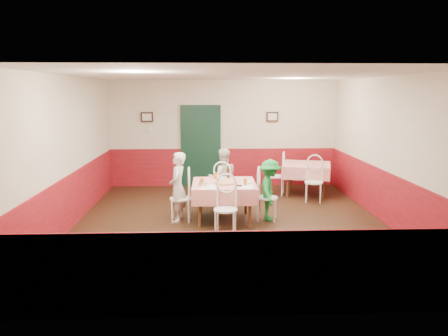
{
  "coord_description": "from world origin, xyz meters",
  "views": [
    {
      "loc": [
        -0.46,
        -8.08,
        2.52
      ],
      "look_at": [
        -0.12,
        0.23,
        1.05
      ],
      "focal_mm": 35.0,
      "sensor_mm": 36.0,
      "label": 1
    }
  ],
  "objects_px": {
    "chair_right": "(267,198)",
    "chair_second_b": "(314,182)",
    "chair_left": "(181,198)",
    "glass_c": "(215,176)",
    "chair_near": "(226,210)",
    "main_table": "(224,202)",
    "wallet": "(239,186)",
    "chair_second_a": "(276,176)",
    "diner_left": "(178,187)",
    "glass_a": "(202,182)",
    "glass_b": "(245,182)",
    "diner_right": "(270,190)",
    "pizza": "(225,183)",
    "diner_far": "(223,179)",
    "second_table": "(306,179)",
    "chair_far": "(223,189)",
    "beer_bottle": "(228,173)"
  },
  "relations": [
    {
      "from": "glass_a",
      "to": "glass_b",
      "type": "relative_size",
      "value": 1.12
    },
    {
      "from": "main_table",
      "to": "pizza",
      "type": "bearing_deg",
      "value": -80.19
    },
    {
      "from": "pizza",
      "to": "diner_far",
      "type": "bearing_deg",
      "value": 90.28
    },
    {
      "from": "chair_left",
      "to": "chair_near",
      "type": "distance_m",
      "value": 1.2
    },
    {
      "from": "glass_c",
      "to": "diner_far",
      "type": "distance_m",
      "value": 0.58
    },
    {
      "from": "glass_a",
      "to": "wallet",
      "type": "distance_m",
      "value": 0.7
    },
    {
      "from": "main_table",
      "to": "chair_second_b",
      "type": "distance_m",
      "value": 2.56
    },
    {
      "from": "beer_bottle",
      "to": "diner_far",
      "type": "xyz_separation_m",
      "value": [
        -0.09,
        0.48,
        -0.22
      ]
    },
    {
      "from": "diner_left",
      "to": "chair_second_b",
      "type": "bearing_deg",
      "value": 119.78
    },
    {
      "from": "chair_second_a",
      "to": "chair_second_b",
      "type": "xyz_separation_m",
      "value": [
        0.75,
        -0.75,
        0.0
      ]
    },
    {
      "from": "chair_right",
      "to": "chair_second_b",
      "type": "distance_m",
      "value": 1.91
    },
    {
      "from": "main_table",
      "to": "chair_right",
      "type": "distance_m",
      "value": 0.85
    },
    {
      "from": "chair_right",
      "to": "chair_left",
      "type": "bearing_deg",
      "value": 102.74
    },
    {
      "from": "chair_left",
      "to": "chair_second_b",
      "type": "height_order",
      "value": "same"
    },
    {
      "from": "main_table",
      "to": "pizza",
      "type": "height_order",
      "value": "pizza"
    },
    {
      "from": "diner_left",
      "to": "glass_c",
      "type": "bearing_deg",
      "value": 121.1
    },
    {
      "from": "main_table",
      "to": "diner_far",
      "type": "bearing_deg",
      "value": 89.47
    },
    {
      "from": "diner_far",
      "to": "chair_near",
      "type": "bearing_deg",
      "value": 80.89
    },
    {
      "from": "chair_left",
      "to": "chair_second_a",
      "type": "xyz_separation_m",
      "value": [
        2.23,
        2.16,
        0.0
      ]
    },
    {
      "from": "diner_right",
      "to": "chair_right",
      "type": "bearing_deg",
      "value": 98.3
    },
    {
      "from": "chair_right",
      "to": "wallet",
      "type": "relative_size",
      "value": 8.18
    },
    {
      "from": "chair_right",
      "to": "chair_near",
      "type": "bearing_deg",
      "value": 147.74
    },
    {
      "from": "chair_right",
      "to": "chair_second_a",
      "type": "distance_m",
      "value": 2.24
    },
    {
      "from": "chair_near",
      "to": "wallet",
      "type": "xyz_separation_m",
      "value": [
        0.28,
        0.52,
        0.32
      ]
    },
    {
      "from": "pizza",
      "to": "diner_far",
      "type": "distance_m",
      "value": 0.98
    },
    {
      "from": "pizza",
      "to": "main_table",
      "type": "bearing_deg",
      "value": 99.81
    },
    {
      "from": "chair_near",
      "to": "chair_far",
      "type": "bearing_deg",
      "value": 98.19
    },
    {
      "from": "diner_left",
      "to": "main_table",
      "type": "bearing_deg",
      "value": 94.36
    },
    {
      "from": "second_table",
      "to": "pizza",
      "type": "relative_size",
      "value": 2.71
    },
    {
      "from": "glass_b",
      "to": "diner_left",
      "type": "height_order",
      "value": "diner_left"
    },
    {
      "from": "second_table",
      "to": "wallet",
      "type": "xyz_separation_m",
      "value": [
        -1.86,
        -2.49,
        0.4
      ]
    },
    {
      "from": "glass_b",
      "to": "wallet",
      "type": "bearing_deg",
      "value": -145.52
    },
    {
      "from": "chair_second_a",
      "to": "chair_second_b",
      "type": "distance_m",
      "value": 1.06
    },
    {
      "from": "main_table",
      "to": "wallet",
      "type": "distance_m",
      "value": 0.58
    },
    {
      "from": "chair_left",
      "to": "glass_c",
      "type": "relative_size",
      "value": 7.09
    },
    {
      "from": "chair_second_a",
      "to": "diner_right",
      "type": "height_order",
      "value": "diner_right"
    },
    {
      "from": "second_table",
      "to": "chair_second_a",
      "type": "height_order",
      "value": "chair_second_a"
    },
    {
      "from": "chair_left",
      "to": "chair_second_a",
      "type": "relative_size",
      "value": 1.0
    },
    {
      "from": "beer_bottle",
      "to": "diner_far",
      "type": "height_order",
      "value": "diner_far"
    },
    {
      "from": "diner_left",
      "to": "chair_second_a",
      "type": "bearing_deg",
      "value": 138.29
    },
    {
      "from": "chair_right",
      "to": "diner_left",
      "type": "height_order",
      "value": "diner_left"
    },
    {
      "from": "chair_right",
      "to": "glass_c",
      "type": "xyz_separation_m",
      "value": [
        -1.01,
        0.38,
        0.37
      ]
    },
    {
      "from": "chair_left",
      "to": "glass_a",
      "type": "distance_m",
      "value": 0.64
    },
    {
      "from": "second_table",
      "to": "chair_near",
      "type": "height_order",
      "value": "chair_near"
    },
    {
      "from": "glass_a",
      "to": "glass_b",
      "type": "distance_m",
      "value": 0.82
    },
    {
      "from": "chair_right",
      "to": "pizza",
      "type": "xyz_separation_m",
      "value": [
        -0.84,
        -0.07,
        0.32
      ]
    },
    {
      "from": "chair_near",
      "to": "glass_c",
      "type": "xyz_separation_m",
      "value": [
        -0.15,
        1.22,
        0.37
      ]
    },
    {
      "from": "diner_left",
      "to": "chair_near",
      "type": "bearing_deg",
      "value": 51.0
    },
    {
      "from": "chair_near",
      "to": "diner_left",
      "type": "distance_m",
      "value": 1.26
    },
    {
      "from": "wallet",
      "to": "chair_right",
      "type": "bearing_deg",
      "value": 29.74
    }
  ]
}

